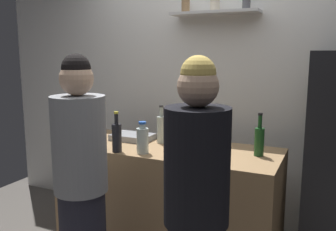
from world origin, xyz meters
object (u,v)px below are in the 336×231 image
person_blonde (196,216)px  wine_bottle_green_glass (259,140)px  water_bottle_plastic (143,140)px  utensil_holder (173,147)px  wine_bottle_pale_glass (161,128)px  person_grey_hoodie (81,185)px  wine_bottle_dark_glass (117,137)px  baking_pan (133,137)px  wine_bottle_amber_glass (191,143)px

person_blonde → wine_bottle_green_glass: bearing=1.7°
water_bottle_plastic → person_blonde: bearing=-42.6°
utensil_holder → wine_bottle_pale_glass: size_ratio=0.69×
wine_bottle_green_glass → person_grey_hoodie: 1.26m
wine_bottle_dark_glass → water_bottle_plastic: wine_bottle_dark_glass is taller
person_grey_hoodie → utensil_holder: bearing=94.6°
wine_bottle_green_glass → person_blonde: 0.92m
utensil_holder → person_blonde: person_blonde is taller
water_bottle_plastic → utensil_holder: bearing=10.3°
wine_bottle_green_glass → wine_bottle_pale_glass: size_ratio=1.00×
baking_pan → wine_bottle_dark_glass: (0.09, -0.38, 0.09)m
utensil_holder → person_grey_hoodie: bearing=-127.0°
wine_bottle_green_glass → person_blonde: person_blonde is taller
utensil_holder → baking_pan: bearing=149.9°
wine_bottle_green_glass → person_grey_hoodie: (-0.97, -0.79, -0.22)m
wine_bottle_dark_glass → wine_bottle_amber_glass: (0.59, 0.01, 0.01)m
baking_pan → water_bottle_plastic: 0.44m
person_grey_hoodie → person_blonde: person_grey_hoodie is taller
utensil_holder → person_blonde: bearing=-56.4°
baking_pan → wine_bottle_pale_glass: 0.28m
wine_bottle_pale_glass → person_blonde: person_blonde is taller
wine_bottle_amber_glass → person_grey_hoodie: size_ratio=0.20×
wine_bottle_green_glass → person_blonde: bearing=-99.4°
person_blonde → water_bottle_plastic: bearing=58.5°
water_bottle_plastic → wine_bottle_green_glass: bearing=20.4°
baking_pan → wine_bottle_green_glass: 1.07m
wine_bottle_amber_glass → utensil_holder: bearing=156.4°
wine_bottle_amber_glass → water_bottle_plastic: (-0.40, 0.04, -0.02)m
baking_pan → utensil_holder: size_ratio=1.59×
water_bottle_plastic → wine_bottle_dark_glass: bearing=-166.3°
person_grey_hoodie → water_bottle_plastic: bearing=111.7°
baking_pan → person_grey_hoodie: person_grey_hoodie is taller
person_grey_hoodie → person_blonde: bearing=35.0°
utensil_holder → wine_bottle_green_glass: bearing=24.1°
utensil_holder → wine_bottle_amber_glass: wine_bottle_amber_glass is taller
wine_bottle_pale_glass → wine_bottle_green_glass: bearing=-3.5°
wine_bottle_green_glass → water_bottle_plastic: 0.84m
utensil_holder → person_blonde: (0.42, -0.63, -0.17)m
wine_bottle_dark_glass → person_grey_hoodie: person_grey_hoodie is taller
wine_bottle_pale_glass → baking_pan: bearing=-177.9°
person_grey_hoodie → wine_bottle_green_glass: bearing=80.8°
wine_bottle_dark_glass → person_blonde: 1.02m
water_bottle_plastic → person_grey_hoodie: (-0.18, -0.49, -0.21)m
utensil_holder → wine_bottle_dark_glass: wine_bottle_dark_glass is taller
wine_bottle_green_glass → wine_bottle_amber_glass: 0.51m
wine_bottle_dark_glass → water_bottle_plastic: (0.19, 0.05, -0.01)m
wine_bottle_amber_glass → baking_pan: bearing=151.5°
wine_bottle_green_glass → wine_bottle_dark_glass: bearing=-160.8°
person_grey_hoodie → person_blonde: size_ratio=1.00×
wine_bottle_amber_glass → water_bottle_plastic: 0.40m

